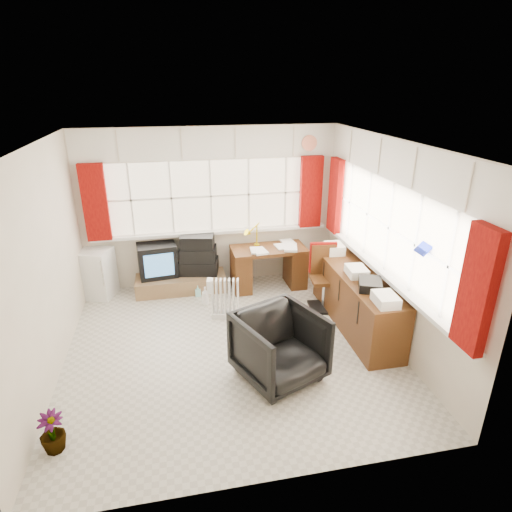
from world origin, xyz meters
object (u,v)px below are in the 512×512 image
(tv_bench, at_px, (181,283))
(crt_tv, at_px, (157,259))
(task_chair, at_px, (323,274))
(desk_lamp, at_px, (257,230))
(office_chair, at_px, (280,347))
(desk, at_px, (269,265))
(credenza, at_px, (356,300))
(radiator, at_px, (225,302))
(mini_fridge, at_px, (97,273))

(tv_bench, xyz_separation_m, crt_tv, (-0.34, 0.15, 0.39))
(task_chair, bearing_deg, desk_lamp, 131.17)
(office_chair, distance_m, tv_bench, 2.61)
(desk, relative_size, office_chair, 1.36)
(office_chair, bearing_deg, crt_tv, 94.68)
(office_chair, bearing_deg, desk, 56.97)
(task_chair, xyz_separation_m, office_chair, (-1.04, -1.50, -0.12))
(office_chair, distance_m, credenza, 1.55)
(task_chair, distance_m, credenza, 0.68)
(desk_lamp, xyz_separation_m, radiator, (-0.65, -0.99, -0.70))
(crt_tv, relative_size, mini_fridge, 0.85)
(task_chair, bearing_deg, tv_bench, 156.22)
(office_chair, height_order, crt_tv, office_chair)
(tv_bench, height_order, crt_tv, crt_tv)
(desk, xyz_separation_m, desk_lamp, (-0.16, 0.16, 0.56))
(task_chair, distance_m, crt_tv, 2.60)
(task_chair, height_order, credenza, task_chair)
(credenza, relative_size, crt_tv, 3.12)
(desk_lamp, xyz_separation_m, crt_tv, (-1.58, 0.13, -0.42))
(credenza, bearing_deg, task_chair, 111.30)
(office_chair, distance_m, radiator, 1.49)
(radiator, height_order, tv_bench, radiator)
(desk, height_order, crt_tv, crt_tv)
(credenza, bearing_deg, desk_lamp, 124.16)
(task_chair, distance_m, mini_fridge, 3.43)
(credenza, height_order, tv_bench, credenza)
(desk, xyz_separation_m, radiator, (-0.81, -0.83, -0.14))
(desk, height_order, radiator, desk)
(tv_bench, bearing_deg, office_chair, -67.36)
(task_chair, relative_size, office_chair, 1.11)
(office_chair, bearing_deg, mini_fridge, 109.12)
(task_chair, distance_m, radiator, 1.48)
(crt_tv, bearing_deg, radiator, -50.37)
(office_chair, relative_size, crt_tv, 1.35)
(task_chair, relative_size, crt_tv, 1.50)
(radiator, bearing_deg, desk_lamp, 56.67)
(task_chair, xyz_separation_m, credenza, (0.24, -0.62, -0.12))
(task_chair, height_order, crt_tv, task_chair)
(desk_lamp, xyz_separation_m, tv_bench, (-1.23, -0.02, -0.81))
(radiator, bearing_deg, office_chair, -73.71)
(desk_lamp, bearing_deg, mini_fridge, 178.63)
(desk_lamp, height_order, crt_tv, desk_lamp)
(tv_bench, bearing_deg, crt_tv, 156.69)
(radiator, bearing_deg, task_chair, 2.85)
(task_chair, height_order, tv_bench, task_chair)
(radiator, relative_size, tv_bench, 0.42)
(desk_lamp, relative_size, office_chair, 0.44)
(task_chair, bearing_deg, office_chair, -124.69)
(office_chair, height_order, credenza, credenza)
(task_chair, relative_size, credenza, 0.48)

